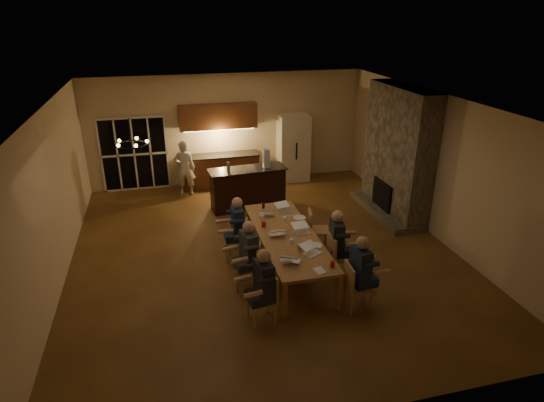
{
  "coord_description": "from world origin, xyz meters",
  "views": [
    {
      "loc": [
        -1.94,
        -8.46,
        4.87
      ],
      "look_at": [
        0.27,
        0.3,
        1.03
      ],
      "focal_mm": 30.0,
      "sensor_mm": 36.0,
      "label": 1
    }
  ],
  "objects_px": {
    "standing_person": "(185,168)",
    "redcup_near": "(332,264)",
    "chandelier": "(132,144)",
    "plate_left": "(286,260)",
    "chair_left_mid": "(248,267)",
    "person_left_mid": "(249,255)",
    "mug_front": "(291,241)",
    "redcup_mid": "(264,224)",
    "laptop_d": "(302,228)",
    "bar_bottle": "(228,167)",
    "bar_blender": "(266,158)",
    "person_left_near": "(264,287)",
    "plate_near": "(316,245)",
    "mug_mid": "(284,219)",
    "person_left_far": "(238,229)",
    "person_right_mid": "(336,243)",
    "plate_far": "(299,218)",
    "chair_right_mid": "(341,256)",
    "can_silver": "(299,247)",
    "mug_back": "(262,218)",
    "chair_right_near": "(359,286)",
    "laptop_f": "(284,207)",
    "chair_right_far": "(319,230)",
    "laptop_c": "(277,229)",
    "laptop_b": "(313,248)",
    "can_cola": "(263,206)",
    "refrigerator": "(293,148)",
    "laptop_a": "(291,255)",
    "laptop_e": "(266,209)",
    "dining_table": "(287,251)",
    "chair_left_far": "(236,241)",
    "chair_left_near": "(261,299)",
    "bar_island": "(248,188)",
    "person_right_near": "(360,273)"
  },
  "relations": [
    {
      "from": "standing_person",
      "to": "redcup_near",
      "type": "distance_m",
      "value": 6.2
    },
    {
      "from": "chandelier",
      "to": "plate_left",
      "type": "height_order",
      "value": "chandelier"
    },
    {
      "from": "chair_left_mid",
      "to": "person_left_mid",
      "type": "xyz_separation_m",
      "value": [
        0.02,
        0.0,
        0.24
      ]
    },
    {
      "from": "mug_front",
      "to": "redcup_mid",
      "type": "distance_m",
      "value": 0.9
    },
    {
      "from": "laptop_d",
      "to": "plate_left",
      "type": "bearing_deg",
      "value": -129.21
    },
    {
      "from": "chair_left_mid",
      "to": "bar_bottle",
      "type": "bearing_deg",
      "value": -163.97
    },
    {
      "from": "redcup_mid",
      "to": "bar_blender",
      "type": "xyz_separation_m",
      "value": [
        0.7,
        2.7,
        0.51
      ]
    },
    {
      "from": "person_left_near",
      "to": "plate_near",
      "type": "height_order",
      "value": "person_left_near"
    },
    {
      "from": "person_left_near",
      "to": "bar_bottle",
      "type": "height_order",
      "value": "person_left_near"
    },
    {
      "from": "person_left_mid",
      "to": "mug_mid",
      "type": "relative_size",
      "value": 13.8
    },
    {
      "from": "mug_front",
      "to": "person_left_far",
      "type": "bearing_deg",
      "value": 130.6
    },
    {
      "from": "person_right_mid",
      "to": "plate_far",
      "type": "xyz_separation_m",
      "value": [
        -0.39,
        1.15,
        0.07
      ]
    },
    {
      "from": "chair_right_mid",
      "to": "bar_blender",
      "type": "distance_m",
      "value": 3.86
    },
    {
      "from": "person_right_mid",
      "to": "plate_far",
      "type": "height_order",
      "value": "person_right_mid"
    },
    {
      "from": "can_silver",
      "to": "mug_back",
      "type": "bearing_deg",
      "value": 104.25
    },
    {
      "from": "redcup_near",
      "to": "person_left_far",
      "type": "bearing_deg",
      "value": 123.22
    },
    {
      "from": "chair_right_near",
      "to": "plate_far",
      "type": "distance_m",
      "value": 2.34
    },
    {
      "from": "mug_front",
      "to": "laptop_f",
      "type": "bearing_deg",
      "value": 80.02
    },
    {
      "from": "chandelier",
      "to": "chair_right_far",
      "type": "bearing_deg",
      "value": 8.12
    },
    {
      "from": "chandelier",
      "to": "laptop_c",
      "type": "xyz_separation_m",
      "value": [
        2.53,
        -0.03,
        -1.89
      ]
    },
    {
      "from": "redcup_near",
      "to": "laptop_b",
      "type": "bearing_deg",
      "value": 109.77
    },
    {
      "from": "can_cola",
      "to": "plate_far",
      "type": "bearing_deg",
      "value": -48.35
    },
    {
      "from": "chair_right_mid",
      "to": "refrigerator",
      "type": "bearing_deg",
      "value": -6.38
    },
    {
      "from": "refrigerator",
      "to": "person_left_far",
      "type": "bearing_deg",
      "value": -119.76
    },
    {
      "from": "laptop_a",
      "to": "laptop_e",
      "type": "relative_size",
      "value": 1.0
    },
    {
      "from": "dining_table",
      "to": "person_left_near",
      "type": "bearing_deg",
      "value": -118.12
    },
    {
      "from": "laptop_f",
      "to": "plate_far",
      "type": "height_order",
      "value": "laptop_f"
    },
    {
      "from": "refrigerator",
      "to": "chandelier",
      "type": "distance_m",
      "value": 6.71
    },
    {
      "from": "dining_table",
      "to": "chair_left_far",
      "type": "bearing_deg",
      "value": 148.45
    },
    {
      "from": "laptop_a",
      "to": "redcup_mid",
      "type": "height_order",
      "value": "laptop_a"
    },
    {
      "from": "bar_blender",
      "to": "dining_table",
      "type": "bearing_deg",
      "value": -99.9
    },
    {
      "from": "laptop_f",
      "to": "redcup_near",
      "type": "distance_m",
      "value": 2.45
    },
    {
      "from": "laptop_e",
      "to": "chair_left_mid",
      "type": "bearing_deg",
      "value": 74.91
    },
    {
      "from": "chair_left_near",
      "to": "plate_left",
      "type": "distance_m",
      "value": 0.88
    },
    {
      "from": "chair_left_mid",
      "to": "laptop_d",
      "type": "bearing_deg",
      "value": 132.82
    },
    {
      "from": "laptop_e",
      "to": "can_silver",
      "type": "distance_m",
      "value": 1.72
    },
    {
      "from": "bar_island",
      "to": "mug_front",
      "type": "distance_m",
      "value": 3.55
    },
    {
      "from": "person_right_mid",
      "to": "refrigerator",
      "type": "bearing_deg",
      "value": 1.04
    },
    {
      "from": "mug_front",
      "to": "chair_right_near",
      "type": "bearing_deg",
      "value": -55.07
    },
    {
      "from": "chandelier",
      "to": "bar_bottle",
      "type": "xyz_separation_m",
      "value": [
        2.07,
        2.99,
        -1.55
      ]
    },
    {
      "from": "can_silver",
      "to": "person_right_near",
      "type": "bearing_deg",
      "value": -48.22
    },
    {
      "from": "refrigerator",
      "to": "chair_right_near",
      "type": "distance_m",
      "value": 6.61
    },
    {
      "from": "laptop_c",
      "to": "bar_island",
      "type": "bearing_deg",
      "value": -89.78
    },
    {
      "from": "chair_left_far",
      "to": "person_right_near",
      "type": "distance_m",
      "value": 2.79
    },
    {
      "from": "refrigerator",
      "to": "mug_front",
      "type": "bearing_deg",
      "value": -106.92
    },
    {
      "from": "chair_right_mid",
      "to": "person_right_near",
      "type": "distance_m",
      "value": 1.04
    },
    {
      "from": "person_left_far",
      "to": "laptop_f",
      "type": "bearing_deg",
      "value": 113.6
    },
    {
      "from": "bar_blender",
      "to": "mug_back",
      "type": "bearing_deg",
      "value": -109.38
    },
    {
      "from": "laptop_d",
      "to": "chair_left_near",
      "type": "bearing_deg",
      "value": -135.25
    },
    {
      "from": "laptop_c",
      "to": "plate_left",
      "type": "bearing_deg",
      "value": 85.35
    }
  ]
}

